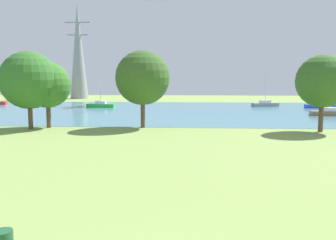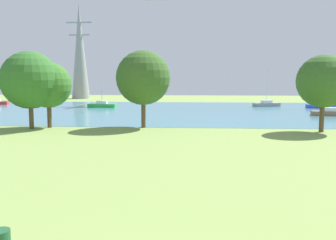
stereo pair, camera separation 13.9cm
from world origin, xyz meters
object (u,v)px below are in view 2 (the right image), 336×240
object	(u,v)px
electricity_pylon	(80,51)
sailboat_gray	(267,104)
tree_west_near	(30,80)
tree_east_near	(143,78)
tree_west_far	(323,81)
sailboat_blue	(321,105)
tree_mid_shore	(48,85)
sailboat_brown	(330,112)
sailboat_green	(102,105)

from	to	relation	value
electricity_pylon	sailboat_gray	bearing A→B (deg)	-29.24
tree_west_near	tree_east_near	world-z (taller)	tree_east_near
sailboat_gray	tree_west_far	bearing A→B (deg)	-91.98
tree_east_near	electricity_pylon	xyz separation A→B (m)	(-23.04, 52.87, 6.60)
sailboat_blue	tree_mid_shore	world-z (taller)	sailboat_blue
tree_west_near	electricity_pylon	xyz separation A→B (m)	(-12.07, 54.63, 6.82)
electricity_pylon	tree_west_far	bearing A→B (deg)	-53.78
sailboat_gray	tree_west_far	size ratio (longest dim) A/B	0.94
tree_mid_shore	tree_west_far	world-z (taller)	tree_west_far
sailboat_gray	tree_west_far	xyz separation A→B (m)	(-1.10, -31.69, 4.26)
sailboat_brown	tree_west_far	distance (m)	17.31
sailboat_brown	electricity_pylon	distance (m)	61.88
sailboat_green	tree_east_near	world-z (taller)	tree_east_near
sailboat_blue	sailboat_green	distance (m)	37.41
sailboat_green	electricity_pylon	world-z (taller)	electricity_pylon
sailboat_blue	sailboat_gray	bearing A→B (deg)	158.23
tree_east_near	sailboat_green	bearing A→B (deg)	112.88
tree_west_near	tree_mid_shore	world-z (taller)	tree_west_near
tree_west_near	tree_west_far	size ratio (longest dim) A/B	1.07
tree_west_far	tree_west_near	bearing A→B (deg)	179.75
sailboat_brown	sailboat_green	bearing A→B (deg)	160.74
sailboat_gray	electricity_pylon	size ratio (longest dim) A/B	0.29
sailboat_gray	tree_west_near	distance (m)	43.18
sailboat_gray	tree_east_near	distance (m)	35.20
tree_west_far	electricity_pylon	world-z (taller)	electricity_pylon
sailboat_green	tree_west_near	bearing A→B (deg)	-90.38
sailboat_brown	tree_west_near	world-z (taller)	tree_west_near
sailboat_blue	electricity_pylon	xyz separation A→B (m)	(-49.65, 26.44, 11.18)
tree_west_far	tree_east_near	bearing A→B (deg)	173.68
tree_mid_shore	sailboat_green	bearing A→B (deg)	92.62
sailboat_green	tree_mid_shore	bearing A→B (deg)	-87.38
sailboat_blue	tree_mid_shore	distance (m)	45.35
sailboat_gray	tree_east_near	world-z (taller)	tree_east_near
sailboat_green	tree_west_near	distance (m)	27.70
sailboat_brown	tree_mid_shore	distance (m)	36.19
sailboat_brown	tree_east_near	bearing A→B (deg)	-149.87
sailboat_brown	sailboat_green	distance (m)	36.29
sailboat_blue	tree_east_near	size ratio (longest dim) A/B	0.94
tree_east_near	electricity_pylon	size ratio (longest dim) A/B	0.34
tree_west_near	tree_east_near	size ratio (longest dim) A/B	0.98
sailboat_gray	tree_mid_shore	distance (m)	41.35
sailboat_brown	sailboat_gray	xyz separation A→B (m)	(-5.30, 16.19, 0.01)
sailboat_blue	sailboat_brown	xyz separation A→B (m)	(-3.14, -12.82, -0.02)
sailboat_green	sailboat_brown	bearing A→B (deg)	-19.26
tree_east_near	sailboat_blue	bearing A→B (deg)	44.82
sailboat_brown	tree_west_far	world-z (taller)	tree_west_far
sailboat_blue	sailboat_brown	bearing A→B (deg)	-103.79
tree_mid_shore	tree_west_far	distance (m)	26.69
tree_east_near	tree_mid_shore	bearing A→B (deg)	-176.41
sailboat_blue	tree_west_far	size ratio (longest dim) A/B	1.02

